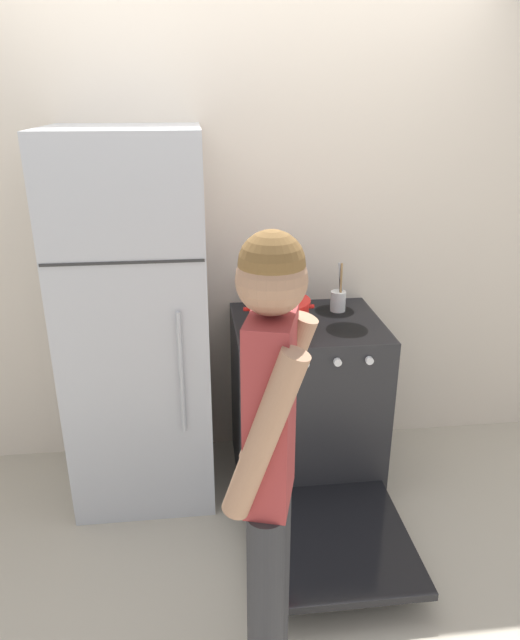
# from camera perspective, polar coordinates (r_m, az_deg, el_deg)

# --- Properties ---
(ground_plane) EXTENTS (14.00, 14.00, 0.00)m
(ground_plane) POSITION_cam_1_polar(r_m,az_deg,el_deg) (3.57, -1.52, -11.89)
(ground_plane) COLOR #B2A893
(wall_back) EXTENTS (10.00, 0.06, 2.55)m
(wall_back) POSITION_cam_1_polar(r_m,az_deg,el_deg) (3.08, -1.80, 8.58)
(wall_back) COLOR beige
(wall_back) RESTS_ON ground_plane
(refrigerator) EXTENTS (0.68, 0.68, 1.84)m
(refrigerator) POSITION_cam_1_polar(r_m,az_deg,el_deg) (2.86, -12.15, -0.43)
(refrigerator) COLOR #B7BABF
(refrigerator) RESTS_ON ground_plane
(stove_range) EXTENTS (0.75, 1.37, 0.90)m
(stove_range) POSITION_cam_1_polar(r_m,az_deg,el_deg) (3.07, 4.68, -8.28)
(stove_range) COLOR #232326
(stove_range) RESTS_ON ground_plane
(dutch_oven_pot) EXTENTS (0.34, 0.30, 0.20)m
(dutch_oven_pot) POSITION_cam_1_polar(r_m,az_deg,el_deg) (2.72, 1.89, 0.37)
(dutch_oven_pot) COLOR red
(dutch_oven_pot) RESTS_ON stove_range
(tea_kettle) EXTENTS (0.26, 0.21, 0.26)m
(tea_kettle) POSITION_cam_1_polar(r_m,az_deg,el_deg) (2.97, 1.41, 2.00)
(tea_kettle) COLOR black
(tea_kettle) RESTS_ON stove_range
(utensil_jar) EXTENTS (0.08, 0.08, 0.26)m
(utensil_jar) POSITION_cam_1_polar(r_m,az_deg,el_deg) (3.05, 7.84, 2.06)
(utensil_jar) COLOR silver
(utensil_jar) RESTS_ON stove_range
(person) EXTENTS (0.33, 0.39, 1.65)m
(person) POSITION_cam_1_polar(r_m,az_deg,el_deg) (1.77, 1.02, -14.02)
(person) COLOR #2D2D30
(person) RESTS_ON ground_plane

